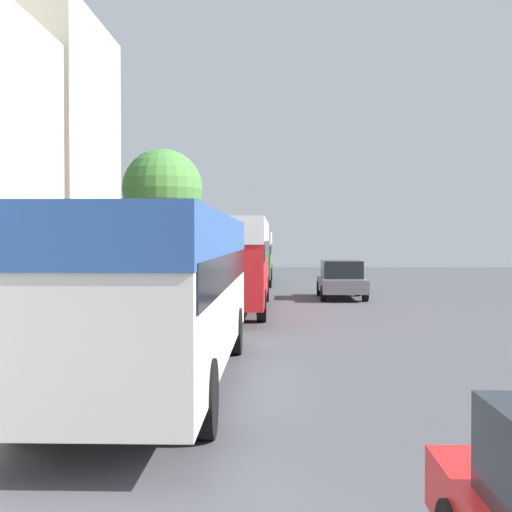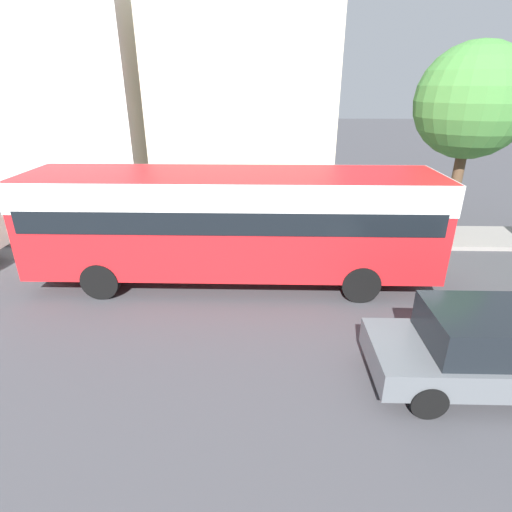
% 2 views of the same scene
% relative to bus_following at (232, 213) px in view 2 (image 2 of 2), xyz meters
% --- Properties ---
extents(building_midblock, '(6.69, 7.67, 8.09)m').
position_rel_bus_following_xyz_m(building_midblock, '(-7.91, -7.90, 2.02)').
color(building_midblock, silver).
rests_on(building_midblock, ground_plane).
extents(building_far_terrace, '(6.50, 6.98, 10.08)m').
position_rel_bus_following_xyz_m(building_far_terrace, '(-7.82, -0.02, 3.02)').
color(building_far_terrace, beige).
rests_on(building_far_terrace, ground_plane).
extents(bus_following, '(2.60, 11.10, 3.12)m').
position_rel_bus_following_xyz_m(bus_following, '(0.00, 0.00, 0.00)').
color(bus_following, red).
rests_on(bus_following, ground_plane).
extents(car_far_curb, '(1.88, 4.26, 1.59)m').
position_rel_bus_following_xyz_m(car_far_curb, '(4.30, 5.05, -1.21)').
color(car_far_curb, slate).
rests_on(car_far_curb, ground_plane).
extents(street_tree, '(3.65, 3.65, 6.43)m').
position_rel_bus_following_xyz_m(street_tree, '(-3.58, 7.60, 2.70)').
color(street_tree, brown).
rests_on(street_tree, sidewalk).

